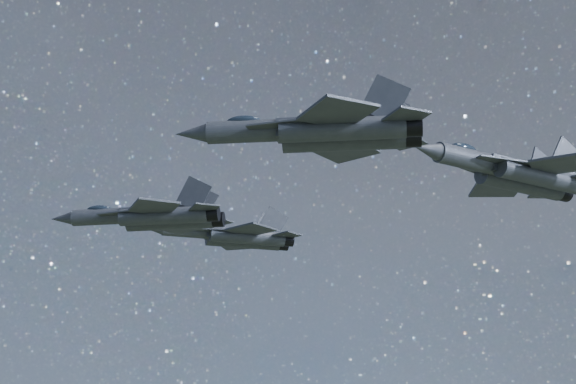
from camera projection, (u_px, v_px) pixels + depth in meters
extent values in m
cylinder|color=#2F333B|center=(110.00, 216.00, 80.83)|extent=(7.27, 3.46, 1.51)
cone|color=#2F333B|center=(63.00, 219.00, 81.55)|extent=(2.60, 1.95, 1.35)
ellipsoid|color=#1B2532|center=(99.00, 209.00, 81.23)|extent=(2.49, 1.62, 0.74)
cube|color=#2F333B|center=(163.00, 214.00, 80.04)|extent=(8.00, 3.62, 1.25)
cylinder|color=#2F333B|center=(164.00, 216.00, 78.95)|extent=(8.20, 3.73, 1.51)
cylinder|color=#2F333B|center=(170.00, 222.00, 80.76)|extent=(8.20, 3.73, 1.51)
cylinder|color=black|center=(212.00, 214.00, 78.26)|extent=(1.60, 1.69, 1.39)
cylinder|color=black|center=(217.00, 220.00, 80.08)|extent=(1.60, 1.69, 1.39)
cube|color=#2F333B|center=(124.00, 213.00, 79.30)|extent=(4.94, 3.25, 0.12)
cube|color=#2F333B|center=(133.00, 221.00, 81.76)|extent=(5.09, 1.53, 0.12)
cube|color=#2F333B|center=(154.00, 207.00, 76.85)|extent=(4.65, 4.98, 0.19)
cube|color=#2F333B|center=(175.00, 226.00, 83.03)|extent=(5.54, 5.50, 0.19)
cube|color=#2F333B|center=(204.00, 208.00, 77.20)|extent=(2.72, 2.87, 0.14)
cube|color=#2F333B|center=(216.00, 221.00, 81.38)|extent=(3.28, 3.27, 0.14)
cube|color=#2F333B|center=(194.00, 194.00, 78.84)|extent=(3.18, 1.35, 3.43)
cube|color=#2F333B|center=(201.00, 202.00, 81.11)|extent=(3.32, 0.83, 3.43)
cylinder|color=#2F333B|center=(196.00, 231.00, 101.10)|extent=(7.89, 2.92, 1.63)
cone|color=#2F333B|center=(152.00, 228.00, 99.71)|extent=(2.72, 1.87, 1.46)
ellipsoid|color=#1B2532|center=(185.00, 224.00, 100.99)|extent=(2.63, 1.50, 0.80)
cube|color=#2F333B|center=(242.00, 235.00, 102.59)|extent=(8.70, 3.00, 1.36)
cylinder|color=#2F333B|center=(247.00, 237.00, 101.61)|extent=(8.91, 3.10, 1.63)
cylinder|color=#2F333B|center=(243.00, 241.00, 103.52)|extent=(8.91, 3.10, 1.63)
cylinder|color=black|center=(287.00, 240.00, 102.94)|extent=(1.59, 1.71, 1.50)
cylinder|color=black|center=(282.00, 244.00, 104.84)|extent=(1.59, 1.71, 1.50)
cube|color=#2F333B|center=(214.00, 230.00, 100.30)|extent=(5.45, 1.26, 0.13)
cube|color=#2F333B|center=(209.00, 236.00, 102.87)|extent=(5.48, 3.00, 0.13)
cube|color=#2F333B|center=(251.00, 230.00, 99.33)|extent=(5.95, 5.99, 0.21)
cube|color=#2F333B|center=(236.00, 244.00, 105.81)|extent=(5.37, 5.65, 0.21)
cube|color=#2F333B|center=(287.00, 235.00, 101.65)|extent=(3.51, 3.54, 0.16)
cube|color=#2F333B|center=(275.00, 245.00, 106.03)|extent=(3.15, 3.28, 0.16)
cube|color=#2F333B|center=(273.00, 222.00, 102.81)|extent=(3.64, 0.62, 3.71)
cube|color=#2F333B|center=(267.00, 228.00, 105.19)|extent=(3.55, 1.07, 3.71)
cylinder|color=#2F333B|center=(261.00, 131.00, 64.29)|extent=(8.08, 3.44, 1.67)
cone|color=#2F333B|center=(192.00, 134.00, 64.82)|extent=(2.84, 2.05, 1.50)
ellipsoid|color=#1B2532|center=(244.00, 121.00, 64.67)|extent=(2.73, 1.68, 0.82)
cube|color=#2F333B|center=(337.00, 129.00, 63.70)|extent=(8.90, 3.58, 1.39)
cylinder|color=#2F333B|center=(342.00, 129.00, 62.50)|extent=(9.12, 3.69, 1.67)
cylinder|color=#2F333B|center=(344.00, 140.00, 64.53)|extent=(9.12, 3.69, 1.67)
cylinder|color=black|center=(412.00, 126.00, 61.99)|extent=(1.71, 1.82, 1.54)
cylinder|color=black|center=(412.00, 137.00, 64.02)|extent=(1.71, 1.82, 1.54)
cube|color=#2F333B|center=(285.00, 124.00, 62.69)|extent=(5.55, 3.36, 0.13)
cube|color=#2F333B|center=(289.00, 139.00, 65.42)|extent=(5.60, 1.40, 0.13)
cube|color=#2F333B|center=(337.00, 112.00, 60.15)|extent=(5.32, 5.66, 0.21)
cube|color=#2F333B|center=(343.00, 149.00, 67.05)|extent=(6.13, 6.12, 0.21)
cube|color=#2F333B|center=(406.00, 116.00, 60.78)|extent=(3.12, 3.27, 0.16)
cube|color=#2F333B|center=(405.00, 141.00, 65.45)|extent=(3.62, 3.63, 0.16)
cube|color=#2F333B|center=(385.00, 99.00, 62.54)|extent=(3.59, 1.31, 3.81)
cube|color=#2F333B|center=(386.00, 114.00, 65.07)|extent=(3.71, 0.73, 3.81)
cylinder|color=#2F333B|center=(476.00, 161.00, 75.40)|extent=(8.44, 5.13, 1.78)
cone|color=#2F333B|center=(427.00, 149.00, 72.66)|extent=(3.16, 2.60, 1.60)
ellipsoid|color=#1B2532|center=(463.00, 149.00, 74.97)|extent=(2.98, 2.22, 0.88)
cube|color=#2F333B|center=(526.00, 173.00, 78.35)|extent=(9.25, 5.45, 1.49)
cylinder|color=#2F333B|center=(540.00, 176.00, 77.49)|extent=(9.49, 5.61, 1.78)
cylinder|color=#2F333B|center=(521.00, 183.00, 79.35)|extent=(9.49, 5.61, 1.78)
cylinder|color=black|center=(561.00, 192.00, 81.98)|extent=(2.04, 2.12, 1.65)
cube|color=#2F333B|center=(507.00, 162.00, 75.13)|extent=(6.08, 2.61, 0.14)
cube|color=#2F333B|center=(481.00, 172.00, 77.64)|extent=(5.58, 4.48, 0.14)
cube|color=#2F333B|center=(562.00, 164.00, 75.22)|extent=(6.50, 6.34, 0.23)
cube|color=#2F333B|center=(497.00, 188.00, 81.54)|extent=(4.95, 5.45, 0.23)
cube|color=#2F333B|center=(546.00, 193.00, 83.03)|extent=(2.89, 3.10, 0.17)
cube|color=#2F333B|center=(566.00, 159.00, 79.57)|extent=(3.81, 1.52, 4.07)
cube|color=#2F333B|center=(542.00, 167.00, 81.90)|extent=(3.56, 2.10, 4.07)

